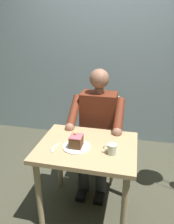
{
  "coord_description": "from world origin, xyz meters",
  "views": [
    {
      "loc": [
        -0.33,
        1.47,
        1.62
      ],
      "look_at": [
        0.02,
        -0.1,
        0.95
      ],
      "focal_mm": 34.44,
      "sensor_mm": 36.0,
      "label": 1
    }
  ],
  "objects": [
    {
      "name": "dessert_spoon",
      "position": [
        0.24,
        0.12,
        0.7
      ],
      "size": [
        0.05,
        0.14,
        0.01
      ],
      "color": "silver",
      "rests_on": "dining_table"
    },
    {
      "name": "dining_table",
      "position": [
        0.0,
        0.0,
        0.59
      ],
      "size": [
        0.8,
        0.62,
        0.7
      ],
      "color": "tan",
      "rests_on": "ground"
    },
    {
      "name": "chair",
      "position": [
        0.0,
        -0.64,
        0.49
      ],
      "size": [
        0.42,
        0.42,
        0.89
      ],
      "color": "tan",
      "rests_on": "ground"
    },
    {
      "name": "seated_person",
      "position": [
        -0.0,
        -0.47,
        0.63
      ],
      "size": [
        0.53,
        0.58,
        1.22
      ],
      "color": "#612716",
      "rests_on": "ground"
    },
    {
      "name": "coffee_cup",
      "position": [
        -0.21,
        0.08,
        0.74
      ],
      "size": [
        0.11,
        0.07,
        0.08
      ],
      "color": "beige",
      "rests_on": "dining_table"
    },
    {
      "name": "dessert_plate",
      "position": [
        0.07,
        0.05,
        0.71
      ],
      "size": [
        0.22,
        0.22,
        0.01
      ],
      "primitive_type": "cylinder",
      "color": "white",
      "rests_on": "dining_table"
    },
    {
      "name": "cake_slice",
      "position": [
        0.07,
        0.05,
        0.76
      ],
      "size": [
        0.1,
        0.11,
        0.12
      ],
      "color": "brown",
      "rests_on": "dessert_plate"
    },
    {
      "name": "ground_plane",
      "position": [
        0.0,
        0.0,
        0.0
      ],
      "size": [
        14.0,
        14.0,
        0.0
      ],
      "primitive_type": "plane",
      "color": "#404030"
    },
    {
      "name": "cafe_rear_panel",
      "position": [
        0.0,
        -1.51,
        1.5
      ],
      "size": [
        6.4,
        0.12,
        3.0
      ],
      "primitive_type": "cube",
      "color": "#93A7B3",
      "rests_on": "ground"
    }
  ]
}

